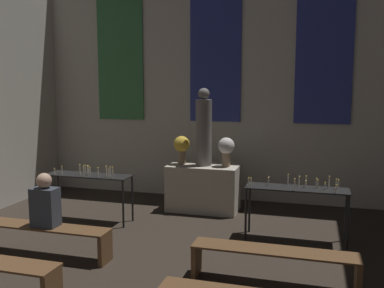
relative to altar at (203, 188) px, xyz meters
The scene contains 10 objects.
wall_back 2.40m from the altar, 90.00° to the left, with size 7.90×0.16×5.16m.
altar is the anchor object (origin of this frame).
statue 1.12m from the altar, ahead, with size 0.31×0.31×1.47m.
flower_vase_left 0.90m from the altar, behind, with size 0.31×0.31×0.55m.
flower_vase_right 0.90m from the altar, ahead, with size 0.31×0.31×0.55m.
candle_rack_left 2.17m from the altar, 145.97° to the right, with size 1.55×0.44×1.04m.
candle_rack_right 2.18m from the altar, 33.78° to the right, with size 1.55×0.44×1.03m.
pew_back_left 3.24m from the altar, 119.64° to the right, with size 1.98×0.36×0.44m.
pew_back_right 3.24m from the altar, 60.36° to the right, with size 1.98×0.36×0.44m.
person_seated 3.23m from the altar, 118.84° to the right, with size 0.36×0.24×0.76m.
Camera 1 is at (2.02, 0.37, 2.38)m, focal length 40.00 mm.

